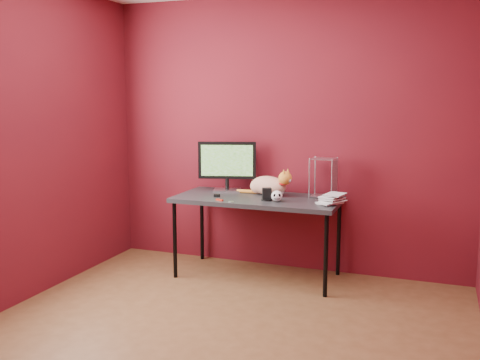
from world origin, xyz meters
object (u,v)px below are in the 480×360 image
(desk, at_px, (258,203))
(monitor, at_px, (227,164))
(speaker, at_px, (267,195))
(book_stack, at_px, (327,144))
(cat, at_px, (269,185))
(skull_mug, at_px, (277,196))

(desk, xyz_separation_m, monitor, (-0.37, 0.19, 0.32))
(speaker, relative_size, book_stack, 0.11)
(desk, distance_m, book_stack, 0.84)
(desk, relative_size, cat, 2.68)
(skull_mug, relative_size, speaker, 0.96)
(speaker, bearing_deg, desk, 111.97)
(speaker, bearing_deg, skull_mug, -36.60)
(cat, relative_size, skull_mug, 5.28)
(desk, relative_size, speaker, 13.52)
(desk, bearing_deg, skull_mug, -31.88)
(skull_mug, height_order, speaker, speaker)
(monitor, bearing_deg, cat, -23.91)
(desk, bearing_deg, speaker, -43.32)
(book_stack, bearing_deg, skull_mug, -165.14)
(cat, bearing_deg, speaker, -55.59)
(cat, distance_m, speaker, 0.26)
(monitor, relative_size, speaker, 4.89)
(desk, xyz_separation_m, cat, (0.07, 0.13, 0.14))
(desk, distance_m, skull_mug, 0.28)
(cat, height_order, speaker, cat)
(monitor, relative_size, skull_mug, 5.12)
(monitor, height_order, book_stack, book_stack)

